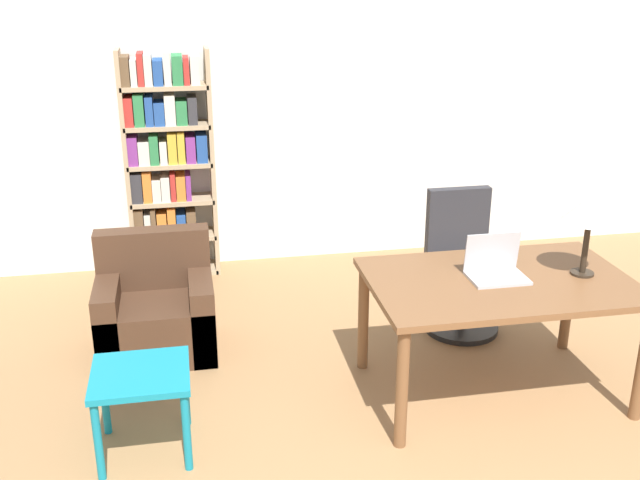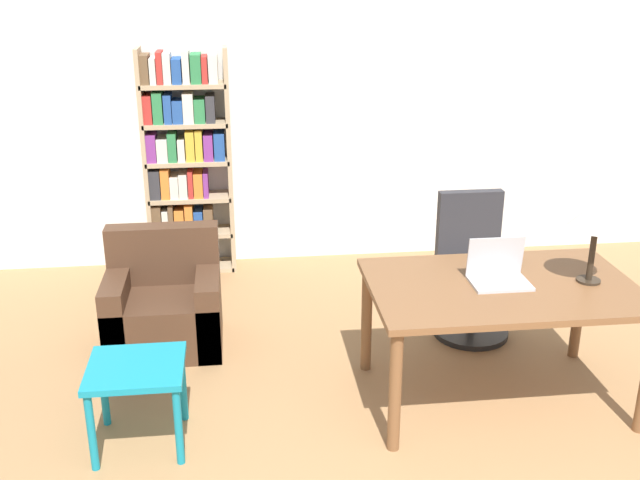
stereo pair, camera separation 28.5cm
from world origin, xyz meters
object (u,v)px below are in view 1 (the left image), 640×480
table_lamp (590,210)px  desk (499,293)px  office_chair (461,269)px  bookshelf (166,165)px  side_table_blue (141,386)px  laptop (495,268)px  armchair (156,313)px

table_lamp → desk: bearing=177.5°
office_chair → bookshelf: bookshelf is taller
desk → bookshelf: 3.06m
table_lamp → office_chair: (-0.40, 0.93, -0.73)m
office_chair → side_table_blue: size_ratio=1.97×
laptop → bookshelf: size_ratio=0.18×
desk → side_table_blue: 2.15m
armchair → office_chair: bearing=-1.1°
desk → bookshelf: (-1.96, 2.33, 0.28)m
laptop → armchair: bearing=156.0°
office_chair → bookshelf: 2.57m
side_table_blue → armchair: size_ratio=0.64×
desk → bookshelf: size_ratio=0.82×
side_table_blue → bookshelf: size_ratio=0.27×
armchair → bookshelf: size_ratio=0.43×
office_chair → armchair: office_chair is taller
desk → side_table_blue: size_ratio=3.01×
armchair → bookshelf: bearing=85.6°
laptop → table_lamp: size_ratio=0.68×
table_lamp → bookshelf: size_ratio=0.26×
side_table_blue → bookshelf: (0.16, 2.55, 0.55)m
side_table_blue → office_chair: bearing=26.8°
bookshelf → laptop: bearing=-49.8°
table_lamp → armchair: (-2.59, 0.97, -0.90)m
side_table_blue → table_lamp: bearing=4.3°
office_chair → table_lamp: bearing=-66.8°
laptop → table_lamp: bearing=-6.3°
office_chair → armchair: 2.20m
side_table_blue → bookshelf: bookshelf is taller
side_table_blue → armchair: 1.18m
table_lamp → bookshelf: (-2.48, 2.35, -0.22)m
office_chair → bookshelf: (-2.08, 1.42, 0.51)m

